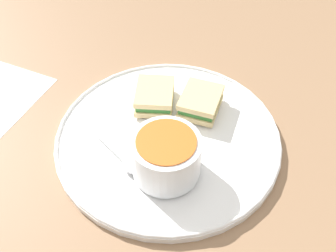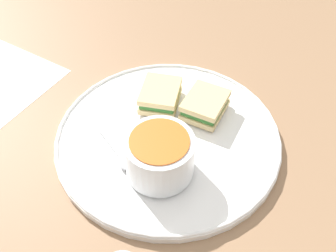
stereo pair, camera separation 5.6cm
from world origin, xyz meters
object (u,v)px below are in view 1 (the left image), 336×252
(sandwich_half_far, at_px, (155,96))
(soup_bowl, at_px, (166,156))
(spoon, at_px, (128,164))
(sandwich_half_near, at_px, (199,101))

(sandwich_half_far, bearing_deg, soup_bowl, -128.47)
(soup_bowl, distance_m, spoon, 0.07)
(soup_bowl, xyz_separation_m, spoon, (-0.03, 0.05, -0.03))
(soup_bowl, height_order, sandwich_half_far, soup_bowl)
(soup_bowl, bearing_deg, sandwich_half_near, 20.64)
(soup_bowl, bearing_deg, spoon, 124.55)
(sandwich_half_near, bearing_deg, soup_bowl, -159.36)
(spoon, xyz_separation_m, sandwich_half_far, (0.13, 0.07, 0.01))
(spoon, distance_m, sandwich_half_near, 0.17)
(soup_bowl, xyz_separation_m, sandwich_half_near, (0.14, 0.05, -0.02))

